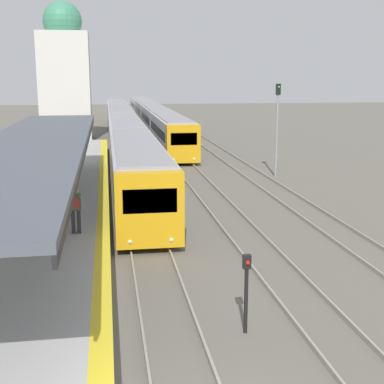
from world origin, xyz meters
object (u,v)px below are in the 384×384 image
object	(u,v)px
person_on_platform	(75,207)
signal_mast_far	(277,120)
train_far	(151,115)
train_near	(123,128)
signal_post_near	(246,286)

from	to	relation	value
person_on_platform	signal_mast_far	size ratio (longest dim) A/B	0.28
person_on_platform	train_far	distance (m)	48.10
train_near	signal_post_near	distance (m)	38.05
signal_mast_far	person_on_platform	bearing A→B (deg)	-129.93
train_near	signal_mast_far	world-z (taller)	signal_mast_far
signal_post_near	train_near	bearing A→B (deg)	92.86
signal_mast_far	train_far	bearing A→B (deg)	99.22
train_far	signal_post_near	size ratio (longest dim) A/B	27.13
train_far	train_near	bearing A→B (deg)	-103.90
train_near	signal_mast_far	size ratio (longest dim) A/B	10.53
person_on_platform	train_near	world-z (taller)	train_near
train_near	train_far	bearing A→B (deg)	76.10
train_near	signal_mast_far	distance (m)	19.55
person_on_platform	signal_mast_far	bearing A→B (deg)	50.07
train_far	signal_post_near	xyz separation A→B (m)	(-2.11, -54.20, -0.46)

